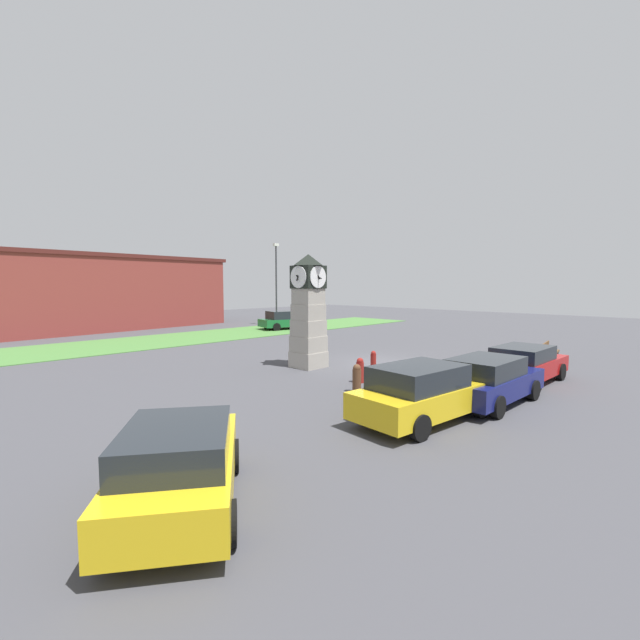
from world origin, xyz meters
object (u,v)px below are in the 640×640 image
at_px(bollard_mid_row, 360,370).
at_px(bollard_far_row, 373,362).
at_px(street_lamp_near_road, 276,279).
at_px(car_navy_sedan, 423,392).
at_px(car_near_tower, 489,380).
at_px(clock_tower, 308,312).
at_px(bench, 549,350).
at_px(car_by_building, 525,364).
at_px(car_silver_hatch, 179,465).
at_px(car_far_lot, 285,320).
at_px(bollard_near_tower, 357,378).

height_order(bollard_mid_row, bollard_far_row, bollard_far_row).
bearing_deg(bollard_far_row, street_lamp_near_road, 60.11).
bearing_deg(car_navy_sedan, car_near_tower, -11.30).
height_order(clock_tower, bench, clock_tower).
relative_size(clock_tower, car_navy_sedan, 1.09).
distance_m(car_by_building, car_silver_hatch, 13.43).
xyz_separation_m(clock_tower, car_silver_hatch, (-9.87, -7.03, -1.68)).
bearing_deg(car_far_lot, bollard_near_tower, -124.80).
bearing_deg(car_silver_hatch, bench, -0.67).
relative_size(car_by_building, bench, 2.57).
bearing_deg(bollard_near_tower, car_by_building, -33.39).
distance_m(car_far_lot, bench, 19.94).
bearing_deg(car_silver_hatch, street_lamp_near_road, 46.75).
height_order(bollard_far_row, car_by_building, car_by_building).
relative_size(car_silver_hatch, street_lamp_near_road, 0.57).
relative_size(clock_tower, car_far_lot, 1.08).
bearing_deg(clock_tower, car_far_lot, 52.13).
relative_size(clock_tower, bench, 2.99).
xyz_separation_m(bollard_mid_row, bench, (9.73, -3.73, 0.05)).
relative_size(car_by_building, car_far_lot, 0.93).
xyz_separation_m(bollard_far_row, car_silver_hatch, (-10.64, -4.05, 0.26)).
xyz_separation_m(car_navy_sedan, car_by_building, (6.64, -0.38, -0.07)).
bearing_deg(car_silver_hatch, car_far_lot, 44.96).
xyz_separation_m(bollard_far_row, car_navy_sedan, (-3.89, -4.56, 0.29)).
xyz_separation_m(clock_tower, bench, (8.96, -7.25, -1.91)).
bearing_deg(car_far_lot, bench, -92.59).
height_order(clock_tower, bollard_near_tower, clock_tower).
bearing_deg(clock_tower, bollard_far_row, -75.55).
bearing_deg(car_far_lot, bollard_mid_row, -123.29).
height_order(bollard_near_tower, car_near_tower, car_near_tower).
bearing_deg(car_far_lot, clock_tower, -127.87).
relative_size(bollard_far_row, car_far_lot, 0.21).
xyz_separation_m(bollard_far_row, street_lamp_near_road, (10.74, 18.68, 3.63)).
height_order(clock_tower, bollard_far_row, clock_tower).
xyz_separation_m(car_by_building, car_silver_hatch, (-13.40, 0.90, 0.03)).
distance_m(car_far_lot, street_lamp_near_road, 4.81).
distance_m(bollard_near_tower, car_near_tower, 4.17).
bearing_deg(bollard_mid_row, bollard_far_row, 19.26).
height_order(car_far_lot, street_lamp_near_road, street_lamp_near_road).
bearing_deg(car_navy_sedan, bollard_mid_row, 59.77).
relative_size(clock_tower, bollard_far_row, 5.13).
height_order(bollard_near_tower, bench, bollard_near_tower).
bearing_deg(car_by_building, clock_tower, 113.97).
height_order(bollard_near_tower, street_lamp_near_road, street_lamp_near_road).
bearing_deg(bollard_mid_row, clock_tower, 77.57).
bearing_deg(bollard_near_tower, bollard_mid_row, 34.12).
relative_size(car_navy_sedan, car_silver_hatch, 1.10).
height_order(clock_tower, street_lamp_near_road, street_lamp_near_road).
bearing_deg(bench, bollard_mid_row, 159.05).
distance_m(car_navy_sedan, car_near_tower, 2.93).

